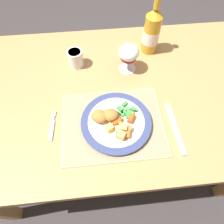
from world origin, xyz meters
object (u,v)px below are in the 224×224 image
fork (52,128)px  table_knife (177,133)px  dining_table (116,103)px  dinner_plate (116,122)px  drinking_cup (76,58)px  wine_glass (129,54)px  bottle (152,32)px

fork → table_knife: size_ratio=0.57×
table_knife → dining_table: bearing=132.4°
dinner_plate → fork: dinner_plate is taller
drinking_cup → dinner_plate: bearing=-66.1°
fork → wine_glass: wine_glass is taller
fork → wine_glass: size_ratio=0.96×
bottle → wine_glass: bearing=-136.4°
dining_table → wine_glass: bearing=61.7°
table_knife → wine_glass: 0.37m
wine_glass → drinking_cup: wine_glass is taller
dining_table → table_knife: bearing=-47.6°
drinking_cup → table_knife: bearing=-46.6°
drinking_cup → fork: bearing=-106.8°
dining_table → bottle: size_ratio=5.29×
dinner_plate → drinking_cup: (-0.14, 0.32, 0.02)m
dinner_plate → fork: size_ratio=2.12×
wine_glass → drinking_cup: (-0.23, 0.05, -0.05)m
bottle → drinking_cup: (-0.34, -0.06, -0.06)m
dinner_plate → wine_glass: (0.08, 0.27, 0.07)m
fork → bottle: bearing=40.8°
fork → table_knife: 0.46m
dining_table → dinner_plate: dinner_plate is taller
wine_glass → bottle: size_ratio=0.48×
dining_table → dinner_plate: 0.19m
dining_table → drinking_cup: 0.27m
dining_table → table_knife: size_ratio=6.53×
dining_table → drinking_cup: size_ratio=18.63×
wine_glass → drinking_cup: 0.24m
dining_table → fork: (-0.26, -0.15, 0.09)m
dining_table → wine_glass: wine_glass is taller
dining_table → table_knife: table_knife is taller
fork → bottle: (0.44, 0.38, 0.10)m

